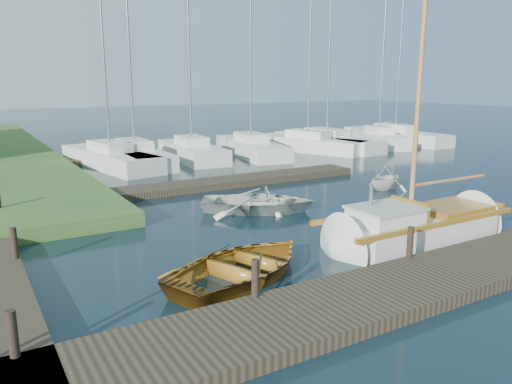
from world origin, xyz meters
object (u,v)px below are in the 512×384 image
tender_c (258,200)px  marina_boat_5 (327,140)px  mooring_post_0 (13,334)px  marina_boat_4 (308,143)px  dinghy (243,261)px  tender_d (386,176)px  marina_boat_7 (395,135)px  mooring_post_1 (255,278)px  marina_boat_6 (379,138)px  mooring_post_2 (410,242)px  mooring_post_4 (14,243)px  sailboat (418,228)px  tender_b (269,198)px  marina_boat_0 (110,157)px  marina_boat_1 (135,154)px  marina_boat_2 (192,150)px  marina_boat_3 (251,146)px

tender_c → marina_boat_5: marina_boat_5 is taller
mooring_post_0 → marina_boat_4: (19.82, 18.80, -0.13)m
dinghy → tender_d: bearing=-81.6°
dinghy → marina_boat_7: bearing=-73.1°
mooring_post_1 → marina_boat_6: bearing=40.7°
mooring_post_2 → mooring_post_4: (-8.50, 5.00, 0.00)m
mooring_post_0 → sailboat: 11.17m
mooring_post_1 → marina_boat_4: marina_boat_4 is taller
tender_b → marina_boat_0: marina_boat_0 is taller
mooring_post_0 → marina_boat_4: bearing=43.5°
mooring_post_2 → marina_boat_4: (10.82, 18.80, -0.13)m
sailboat → marina_boat_0: size_ratio=0.88×
marina_boat_7 → sailboat: bearing=134.2°
mooring_post_4 → marina_boat_1: (7.57, 14.36, -0.13)m
sailboat → tender_d: 7.16m
mooring_post_2 → marina_boat_7: 27.37m
mooring_post_1 → marina_boat_1: size_ratio=0.07×
tender_c → marina_boat_7: (19.80, 12.38, 0.15)m
tender_b → marina_boat_2: 13.07m
tender_b → marina_boat_5: (12.68, 12.56, 0.05)m
marina_boat_2 → marina_boat_3: 4.00m
marina_boat_7 → marina_boat_1: bearing=88.4°
marina_boat_0 → marina_boat_1: (1.44, 0.19, 0.00)m
marina_boat_5 → marina_boat_1: bearing=83.8°
marina_boat_1 → dinghy: bearing=170.8°
marina_boat_4 → tender_c: bearing=117.7°
tender_c → marina_boat_0: size_ratio=0.37×
tender_d → marina_boat_6: bearing=-57.4°
dinghy → marina_boat_7: marina_boat_7 is taller
dinghy → mooring_post_2: bearing=-132.2°
mooring_post_1 → marina_boat_3: marina_boat_3 is taller
marina_boat_0 → marina_boat_7: bearing=-100.0°
tender_b → marina_boat_0: 12.83m
marina_boat_7 → mooring_post_4: bearing=115.7°
tender_b → marina_boat_1: (-0.93, 12.80, 0.05)m
tender_c → tender_d: size_ratio=1.82×
marina_boat_1 → marina_boat_6: bearing=-92.4°
marina_boat_4 → marina_boat_5: (1.86, 0.32, 0.01)m
mooring_post_2 → dinghy: mooring_post_2 is taller
dinghy → marina_boat_6: 26.96m
mooring_post_1 → mooring_post_4: bearing=128.7°
mooring_post_0 → marina_boat_7: 34.36m
mooring_post_1 → marina_boat_4: (15.32, 18.80, -0.13)m
marina_boat_3 → mooring_post_2: bearing=171.0°
tender_c → marina_boat_2: size_ratio=0.39×
mooring_post_1 → marina_boat_7: size_ratio=0.06×
marina_boat_5 → dinghy: bearing=131.4°
mooring_post_4 → dinghy: 5.74m
marina_boat_4 → sailboat: bearing=133.8°
mooring_post_1 → mooring_post_2: (4.50, 0.00, 0.00)m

